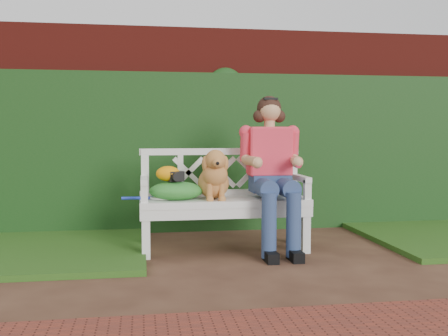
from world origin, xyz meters
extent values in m
plane|color=#392117|center=(0.00, 0.00, 0.00)|extent=(60.00, 60.00, 0.00)
cube|color=#611610|center=(0.00, 1.90, 1.10)|extent=(10.00, 0.30, 2.20)
cube|color=#1C3E15|center=(0.00, 1.68, 0.85)|extent=(10.00, 0.18, 1.70)
cube|color=black|center=(-0.84, 0.62, 0.69)|extent=(0.16, 0.14, 0.09)
ellipsoid|color=orange|center=(-0.90, 0.63, 0.71)|extent=(0.25, 0.21, 0.13)
camera|label=1|loc=(-1.13, -3.96, 1.08)|focal=42.00mm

